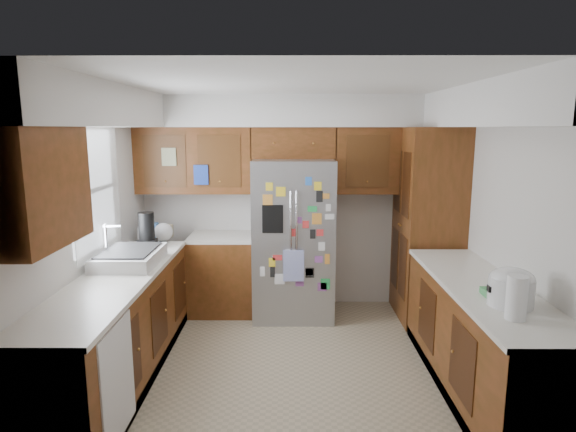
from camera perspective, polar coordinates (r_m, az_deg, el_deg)
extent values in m
plane|color=tan|center=(4.65, 0.71, -17.04)|extent=(3.60, 3.60, 0.00)
cube|color=beige|center=(5.79, 0.62, 1.54)|extent=(3.60, 0.04, 2.50)
cube|color=beige|center=(4.57, -22.44, -1.64)|extent=(0.04, 3.20, 2.50)
cube|color=beige|center=(4.60, 23.78, -1.67)|extent=(0.04, 3.20, 2.50)
cube|color=beige|center=(2.68, 1.02, -9.03)|extent=(3.60, 0.04, 2.50)
cube|color=white|center=(4.14, 0.79, 15.50)|extent=(3.60, 3.20, 0.02)
cube|color=silver|center=(5.54, 0.65, 12.29)|extent=(3.60, 0.38, 0.35)
cube|color=silver|center=(4.42, -21.09, 12.10)|extent=(0.38, 3.20, 0.35)
cube|color=silver|center=(4.44, 22.52, 12.00)|extent=(0.38, 3.20, 0.35)
cube|color=#492C0E|center=(5.67, -10.97, 6.50)|extent=(1.33, 0.34, 0.75)
cube|color=#492C0E|center=(5.69, 12.22, 6.47)|extent=(1.33, 0.34, 0.75)
cube|color=#492C0E|center=(3.40, -27.79, 3.01)|extent=(0.34, 0.85, 0.75)
cube|color=white|center=(4.61, -22.13, 2.88)|extent=(0.02, 0.90, 1.05)
cube|color=white|center=(4.59, -21.69, 2.89)|extent=(0.01, 1.02, 1.15)
cube|color=#1C3CA7|center=(5.48, -10.27, 4.82)|extent=(0.16, 0.02, 0.22)
cube|color=beige|center=(5.54, -13.93, 6.82)|extent=(0.16, 0.02, 0.20)
cube|color=#492C0E|center=(4.43, -19.54, -12.79)|extent=(0.60, 2.60, 0.88)
cube|color=#492C0E|center=(5.74, -7.70, -6.95)|extent=(0.75, 0.60, 0.88)
cube|color=silver|center=(4.28, -19.92, -7.10)|extent=(0.63, 2.60, 0.04)
cube|color=silver|center=(5.62, -7.82, -2.46)|extent=(0.75, 0.60, 0.04)
cube|color=black|center=(4.60, -19.23, -17.27)|extent=(0.60, 2.60, 0.10)
cube|color=silver|center=(3.61, -19.49, -18.01)|extent=(0.01, 0.58, 0.80)
cube|color=#492C0E|center=(4.31, 21.76, -13.64)|extent=(0.60, 2.25, 0.88)
cube|color=silver|center=(4.15, 22.19, -7.80)|extent=(0.63, 2.25, 0.04)
cube|color=black|center=(4.48, 21.41, -18.21)|extent=(0.60, 2.25, 0.10)
cube|color=#492C0E|center=(5.60, 16.19, -1.01)|extent=(0.60, 0.90, 2.15)
cube|color=gray|center=(5.47, 0.64, -2.72)|extent=(0.90, 0.75, 1.80)
cylinder|color=silver|center=(5.06, 0.33, -2.06)|extent=(0.02, 0.02, 0.90)
cylinder|color=silver|center=(5.06, 1.01, -2.06)|extent=(0.02, 0.02, 0.90)
cube|color=black|center=(5.04, -1.83, -0.37)|extent=(0.22, 0.01, 0.30)
cube|color=silver|center=(5.13, 0.66, -5.92)|extent=(0.22, 0.01, 0.34)
cube|color=white|center=(5.05, 4.96, -0.09)|extent=(0.10, 0.00, 0.06)
cube|color=red|center=(5.13, -1.26, -4.96)|extent=(0.10, 0.00, 0.06)
cube|color=black|center=(5.08, 2.95, -2.15)|extent=(0.06, 0.00, 0.10)
cube|color=black|center=(5.01, 3.76, 2.32)|extent=(0.07, 0.00, 0.12)
cube|color=#8C4C99|center=(5.21, 1.38, -7.84)|extent=(0.09, 0.00, 0.10)
cube|color=#8C4C99|center=(5.04, 1.31, -0.50)|extent=(0.06, 0.00, 0.07)
cube|color=white|center=(5.20, -1.00, -7.50)|extent=(0.11, 0.00, 0.12)
cube|color=white|center=(5.03, 4.79, 0.99)|extent=(0.05, 0.00, 0.08)
cube|color=yellow|center=(4.99, -0.86, 2.90)|extent=(0.10, 0.00, 0.10)
cube|color=red|center=(5.08, 3.81, -1.99)|extent=(0.07, 0.00, 0.07)
cube|color=white|center=(5.11, 4.01, -3.63)|extent=(0.07, 0.00, 0.09)
cube|color=orange|center=(5.04, 3.44, -0.34)|extent=(0.10, 0.00, 0.12)
cube|color=yellow|center=(5.15, -1.90, -5.53)|extent=(0.07, 0.00, 0.10)
cube|color=white|center=(5.18, 2.53, -6.65)|extent=(0.08, 0.00, 0.07)
cube|color=orange|center=(5.01, 4.55, 2.36)|extent=(0.07, 0.00, 0.06)
cube|color=yellow|center=(4.99, -2.23, 3.50)|extent=(0.07, 0.00, 0.09)
cube|color=orange|center=(5.15, 4.67, -5.11)|extent=(0.05, 0.00, 0.11)
cube|color=red|center=(5.07, 0.55, -1.98)|extent=(0.06, 0.00, 0.08)
cube|color=white|center=(5.18, -3.06, -6.59)|extent=(0.05, 0.00, 0.11)
cube|color=green|center=(5.02, 2.90, 0.84)|extent=(0.10, 0.00, 0.06)
cube|color=#8C4C99|center=(5.15, 3.65, -5.15)|extent=(0.08, 0.00, 0.07)
cube|color=red|center=(5.05, 2.11, -1.01)|extent=(0.07, 0.00, 0.08)
cube|color=white|center=(5.12, 0.26, -4.38)|extent=(0.10, 0.00, 0.08)
cube|color=orange|center=(5.01, -2.43, 1.93)|extent=(0.10, 0.00, 0.11)
cube|color=green|center=(5.23, 4.44, -8.05)|extent=(0.10, 0.00, 0.12)
cube|color=#8C4C99|center=(5.24, 4.07, -8.38)|extent=(0.10, 0.00, 0.09)
cube|color=black|center=(5.18, 2.59, -6.76)|extent=(0.09, 0.00, 0.11)
cube|color=black|center=(5.18, -1.84, -6.63)|extent=(0.05, 0.00, 0.12)
cube|color=blue|center=(4.98, 2.45, 4.15)|extent=(0.07, 0.00, 0.09)
cube|color=yellow|center=(4.99, 3.56, 3.56)|extent=(0.08, 0.00, 0.09)
cube|color=#492C0E|center=(5.56, 0.64, 8.68)|extent=(0.96, 0.34, 0.35)
sphere|color=#2050A7|center=(5.53, -3.13, 12.07)|extent=(0.31, 0.31, 0.31)
cylinder|color=black|center=(5.53, 1.58, 11.41)|extent=(0.31, 0.31, 0.18)
ellipsoid|color=#333338|center=(5.53, 1.58, 12.33)|extent=(0.29, 0.29, 0.13)
cube|color=silver|center=(4.62, -18.29, -4.70)|extent=(0.52, 0.70, 0.12)
cube|color=black|center=(4.60, -18.33, -3.92)|extent=(0.44, 0.60, 0.02)
cylinder|color=silver|center=(4.65, -20.74, -2.72)|extent=(0.02, 0.02, 0.30)
cylinder|color=silver|center=(4.60, -20.14, -1.16)|extent=(0.16, 0.02, 0.02)
cube|color=yellow|center=(4.36, -16.70, -6.05)|extent=(0.10, 0.18, 0.04)
cube|color=black|center=(5.13, -16.32, -3.22)|extent=(0.18, 0.14, 0.10)
cylinder|color=black|center=(5.09, -16.43, -1.14)|extent=(0.16, 0.16, 0.28)
cylinder|color=gray|center=(5.25, -16.63, -2.37)|extent=(0.14, 0.14, 0.20)
sphere|color=silver|center=(5.44, -14.55, -1.85)|extent=(0.20, 0.20, 0.20)
cube|color=#3F72B2|center=(5.57, -15.88, -1.74)|extent=(0.14, 0.10, 0.18)
cube|color=#BFB28C|center=(5.64, -14.01, -1.69)|extent=(0.10, 0.08, 0.14)
cylinder|color=silver|center=(4.94, -17.37, -3.74)|extent=(0.08, 0.08, 0.11)
cylinder|color=white|center=(3.72, 24.91, -8.12)|extent=(0.30, 0.30, 0.20)
ellipsoid|color=white|center=(3.69, 25.03, -6.62)|extent=(0.29, 0.29, 0.13)
cube|color=black|center=(3.66, 22.89, -7.94)|extent=(0.04, 0.06, 0.04)
cylinder|color=white|center=(3.46, 25.47, -8.74)|extent=(0.13, 0.13, 0.29)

